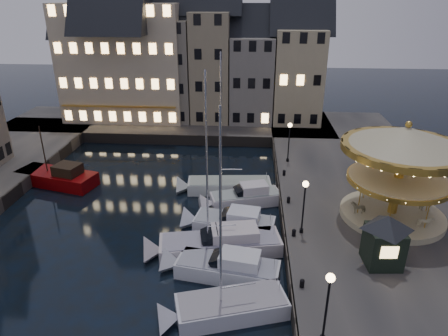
# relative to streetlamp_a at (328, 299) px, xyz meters

# --- Properties ---
(ground) EXTENTS (160.00, 160.00, 0.00)m
(ground) POSITION_rel_streetlamp_a_xyz_m (-7.20, 9.00, -4.02)
(ground) COLOR black
(ground) RESTS_ON ground
(quay_east) EXTENTS (16.00, 56.00, 1.30)m
(quay_east) POSITION_rel_streetlamp_a_xyz_m (6.80, 15.00, -3.37)
(quay_east) COLOR #474442
(quay_east) RESTS_ON ground
(quay_north) EXTENTS (44.00, 12.00, 1.30)m
(quay_north) POSITION_rel_streetlamp_a_xyz_m (-15.20, 37.00, -3.37)
(quay_north) COLOR #474442
(quay_north) RESTS_ON ground
(quaywall_e) EXTENTS (0.15, 44.00, 1.30)m
(quaywall_e) POSITION_rel_streetlamp_a_xyz_m (-1.20, 15.00, -3.37)
(quaywall_e) COLOR #47423A
(quaywall_e) RESTS_ON ground
(quaywall_n) EXTENTS (48.00, 0.15, 1.30)m
(quaywall_n) POSITION_rel_streetlamp_a_xyz_m (-13.20, 31.00, -3.37)
(quaywall_n) COLOR #47423A
(quaywall_n) RESTS_ON ground
(streetlamp_a) EXTENTS (0.44, 0.44, 4.17)m
(streetlamp_a) POSITION_rel_streetlamp_a_xyz_m (0.00, 0.00, 0.00)
(streetlamp_a) COLOR black
(streetlamp_a) RESTS_ON quay_east
(streetlamp_b) EXTENTS (0.44, 0.44, 4.17)m
(streetlamp_b) POSITION_rel_streetlamp_a_xyz_m (0.00, 10.00, 0.00)
(streetlamp_b) COLOR black
(streetlamp_b) RESTS_ON quay_east
(streetlamp_c) EXTENTS (0.44, 0.44, 4.17)m
(streetlamp_c) POSITION_rel_streetlamp_a_xyz_m (0.00, 23.50, 0.00)
(streetlamp_c) COLOR black
(streetlamp_c) RESTS_ON quay_east
(streetlamp_d) EXTENTS (0.44, 0.44, 4.17)m
(streetlamp_d) POSITION_rel_streetlamp_a_xyz_m (11.30, 17.00, 0.00)
(streetlamp_d) COLOR black
(streetlamp_d) RESTS_ON quay_east
(bollard_a) EXTENTS (0.30, 0.30, 0.57)m
(bollard_a) POSITION_rel_streetlamp_a_xyz_m (-0.60, 4.00, -2.41)
(bollard_a) COLOR black
(bollard_a) RESTS_ON quay_east
(bollard_b) EXTENTS (0.30, 0.30, 0.57)m
(bollard_b) POSITION_rel_streetlamp_a_xyz_m (-0.60, 9.50, -2.41)
(bollard_b) COLOR black
(bollard_b) RESTS_ON quay_east
(bollard_c) EXTENTS (0.30, 0.30, 0.57)m
(bollard_c) POSITION_rel_streetlamp_a_xyz_m (-0.60, 14.50, -2.41)
(bollard_c) COLOR black
(bollard_c) RESTS_ON quay_east
(bollard_d) EXTENTS (0.30, 0.30, 0.57)m
(bollard_d) POSITION_rel_streetlamp_a_xyz_m (-0.60, 20.00, -2.41)
(bollard_d) COLOR black
(bollard_d) RESTS_ON quay_east
(townhouse_na) EXTENTS (5.50, 8.00, 12.80)m
(townhouse_na) POSITION_rel_streetlamp_a_xyz_m (-26.70, 39.00, 3.76)
(townhouse_na) COLOR gray
(townhouse_na) RESTS_ON quay_north
(townhouse_nb) EXTENTS (6.16, 8.00, 13.80)m
(townhouse_nb) POSITION_rel_streetlamp_a_xyz_m (-21.25, 39.00, 4.26)
(townhouse_nb) COLOR gray
(townhouse_nb) RESTS_ON quay_north
(townhouse_nc) EXTENTS (6.82, 8.00, 14.80)m
(townhouse_nc) POSITION_rel_streetlamp_a_xyz_m (-15.20, 39.00, 4.76)
(townhouse_nc) COLOR gray
(townhouse_nc) RESTS_ON quay_north
(townhouse_nd) EXTENTS (5.50, 8.00, 15.80)m
(townhouse_nd) POSITION_rel_streetlamp_a_xyz_m (-9.45, 39.00, 5.26)
(townhouse_nd) COLOR gray
(townhouse_nd) RESTS_ON quay_north
(townhouse_ne) EXTENTS (6.16, 8.00, 12.80)m
(townhouse_ne) POSITION_rel_streetlamp_a_xyz_m (-4.00, 39.00, 3.76)
(townhouse_ne) COLOR gray
(townhouse_ne) RESTS_ON quay_north
(townhouse_nf) EXTENTS (6.82, 8.00, 13.80)m
(townhouse_nf) POSITION_rel_streetlamp_a_xyz_m (2.05, 39.00, 4.26)
(townhouse_nf) COLOR tan
(townhouse_nf) RESTS_ON quay_north
(hotel_corner) EXTENTS (17.60, 9.00, 16.80)m
(hotel_corner) POSITION_rel_streetlamp_a_xyz_m (-21.20, 39.00, 5.76)
(hotel_corner) COLOR beige
(hotel_corner) RESTS_ON quay_north
(motorboat_a) EXTENTS (7.57, 4.36, 12.59)m
(motorboat_a) POSITION_rel_streetlamp_a_xyz_m (-5.30, 2.68, -3.48)
(motorboat_a) COLOR silver
(motorboat_a) RESTS_ON ground
(motorboat_b) EXTENTS (7.96, 3.48, 2.15)m
(motorboat_b) POSITION_rel_streetlamp_a_xyz_m (-5.60, 6.32, -3.38)
(motorboat_b) COLOR silver
(motorboat_b) RESTS_ON ground
(motorboat_c) EXTENTS (9.92, 4.27, 13.13)m
(motorboat_c) POSITION_rel_streetlamp_a_xyz_m (-6.29, 8.96, -3.34)
(motorboat_c) COLOR silver
(motorboat_c) RESTS_ON ground
(motorboat_d) EXTENTS (7.44, 3.53, 2.15)m
(motorboat_d) POSITION_rel_streetlamp_a_xyz_m (-5.42, 11.95, -3.38)
(motorboat_d) COLOR silver
(motorboat_d) RESTS_ON ground
(motorboat_e) EXTENTS (7.26, 3.90, 2.15)m
(motorboat_e) POSITION_rel_streetlamp_a_xyz_m (-4.61, 16.19, -3.38)
(motorboat_e) COLOR silver
(motorboat_e) RESTS_ON ground
(motorboat_f) EXTENTS (8.95, 2.98, 11.84)m
(motorboat_f) POSITION_rel_streetlamp_a_xyz_m (-6.41, 18.80, -3.49)
(motorboat_f) COLOR silver
(motorboat_f) RESTS_ON ground
(red_fishing_boat) EXTENTS (8.47, 4.77, 6.11)m
(red_fishing_boat) POSITION_rel_streetlamp_a_xyz_m (-22.78, 19.11, -3.31)
(red_fishing_boat) COLOR #680204
(red_fishing_boat) RESTS_ON ground
(carousel) EXTENTS (8.97, 8.97, 7.85)m
(carousel) POSITION_rel_streetlamp_a_xyz_m (7.26, 12.68, 2.45)
(carousel) COLOR #B7AE87
(carousel) RESTS_ON quay_east
(ticket_kiosk) EXTENTS (3.44, 3.44, 4.03)m
(ticket_kiosk) POSITION_rel_streetlamp_a_xyz_m (4.75, 6.67, -0.32)
(ticket_kiosk) COLOR black
(ticket_kiosk) RESTS_ON quay_east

